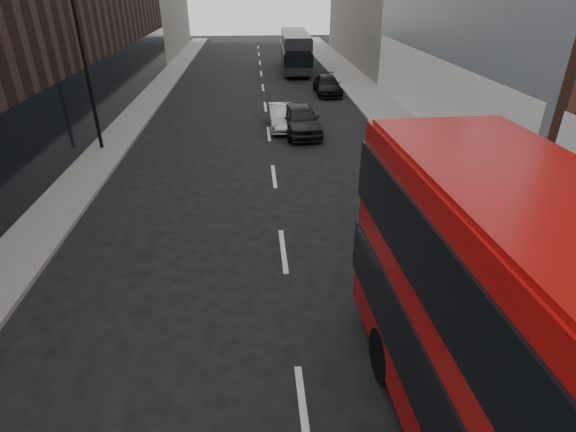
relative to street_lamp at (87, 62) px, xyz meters
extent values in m
cube|color=slate|center=(15.72, 7.00, -4.11)|extent=(3.00, 80.00, 0.15)
cube|color=slate|center=(0.22, 7.00, -4.11)|extent=(2.00, 80.00, 0.15)
cube|color=silver|center=(17.37, 3.00, -2.28)|extent=(0.35, 21.00, 3.80)
cylinder|color=black|center=(-0.08, 0.00, -0.53)|extent=(0.16, 0.16, 7.00)
cube|color=black|center=(11.16, -12.81, -2.07)|extent=(2.36, 0.15, 1.56)
cylinder|color=black|center=(9.99, -15.08, -3.63)|extent=(0.37, 1.12, 1.11)
cylinder|color=black|center=(12.47, -15.00, -3.63)|extent=(0.37, 1.12, 1.11)
cube|color=black|center=(11.41, 21.41, -2.39)|extent=(2.62, 10.18, 2.85)
cube|color=black|center=(11.41, 21.41, -2.57)|extent=(2.75, 10.23, 1.01)
cube|color=black|center=(11.24, 16.32, -2.43)|extent=(1.95, 0.14, 1.29)
cube|color=black|center=(11.57, 26.49, -2.43)|extent=(1.95, 0.14, 1.29)
cube|color=black|center=(11.41, 21.41, -0.93)|extent=(2.52, 9.77, 0.12)
cylinder|color=black|center=(10.52, 24.67, -3.72)|extent=(0.31, 0.93, 0.92)
cylinder|color=black|center=(12.51, 24.61, -3.72)|extent=(0.31, 0.93, 0.92)
cylinder|color=black|center=(10.31, 18.21, -3.72)|extent=(0.31, 0.93, 0.92)
cylinder|color=black|center=(12.30, 18.14, -3.72)|extent=(0.31, 0.93, 0.92)
imported|color=black|center=(9.96, 2.00, -3.39)|extent=(2.15, 4.74, 1.58)
imported|color=#999DA2|center=(9.00, 3.08, -3.53)|extent=(1.48, 3.96, 1.29)
imported|color=black|center=(12.89, 11.46, -3.55)|extent=(1.78, 4.36, 1.26)
camera|label=1|loc=(7.47, -21.79, 3.25)|focal=28.00mm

